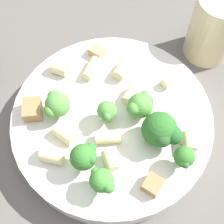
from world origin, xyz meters
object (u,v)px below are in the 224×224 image
object	(u,v)px
rigatoni_4	(111,160)
rigatoni_9	(131,95)
broccoli_floret_5	(140,105)
pasta_bowl	(112,121)
broccoli_floret_0	(102,181)
chicken_chunk_0	(32,109)
rigatoni_8	(60,68)
broccoli_floret_4	(184,158)
rigatoni_0	(91,68)
rigatoni_1	(172,82)
broccoli_floret_1	(109,113)
rigatoni_5	(108,137)
broccoli_floret_3	(84,157)
rigatoni_7	(122,69)
drinking_glass	(213,31)
rigatoni_2	(190,141)
rigatoni_6	(65,134)
rigatoni_3	(53,155)
chicken_chunk_2	(97,51)
broccoli_floret_6	(161,131)
broccoli_floret_2	(56,105)

from	to	relation	value
rigatoni_4	rigatoni_9	world-z (taller)	same
broccoli_floret_5	pasta_bowl	bearing A→B (deg)	64.38
broccoli_floret_0	broccoli_floret_5	bearing A→B (deg)	-58.25
chicken_chunk_0	broccoli_floret_5	bearing A→B (deg)	-122.97
rigatoni_8	broccoli_floret_4	bearing A→B (deg)	-163.85
rigatoni_0	rigatoni_9	world-z (taller)	rigatoni_9
rigatoni_1	chicken_chunk_0	world-z (taller)	chicken_chunk_0
pasta_bowl	rigatoni_9	size ratio (longest dim) A/B	10.34
broccoli_floret_0	rigatoni_9	world-z (taller)	broccoli_floret_0
broccoli_floret_5	rigatoni_0	size ratio (longest dim) A/B	1.16
broccoli_floret_5	rigatoni_9	xyz separation A→B (m)	(0.02, -0.00, -0.01)
broccoli_floret_1	rigatoni_0	world-z (taller)	broccoli_floret_1
rigatoni_0	rigatoni_5	bearing A→B (deg)	160.29
pasta_bowl	rigatoni_0	bearing A→B (deg)	-10.33
broccoli_floret_3	broccoli_floret_4	world-z (taller)	broccoli_floret_3
rigatoni_7	drinking_glass	distance (m)	0.14
rigatoni_2	rigatoni_6	world-z (taller)	rigatoni_2
rigatoni_8	chicken_chunk_0	distance (m)	0.06
broccoli_floret_5	drinking_glass	size ratio (longest dim) A/B	0.36
rigatoni_2	rigatoni_9	world-z (taller)	rigatoni_2
broccoli_floret_5	rigatoni_3	distance (m)	0.11
pasta_bowl	chicken_chunk_2	size ratio (longest dim) A/B	13.34
broccoli_floret_6	rigatoni_5	size ratio (longest dim) A/B	1.58
broccoli_floret_1	broccoli_floret_6	size ratio (longest dim) A/B	0.71
broccoli_floret_0	broccoli_floret_4	distance (m)	0.09
rigatoni_6	chicken_chunk_2	xyz separation A→B (m)	(0.08, -0.09, -0.00)
rigatoni_8	rigatoni_3	bearing A→B (deg)	147.93
pasta_bowl	rigatoni_3	xyz separation A→B (m)	(-0.01, 0.08, 0.02)
broccoli_floret_3	chicken_chunk_0	xyz separation A→B (m)	(0.09, 0.02, -0.02)
rigatoni_2	drinking_glass	world-z (taller)	drinking_glass
broccoli_floret_3	chicken_chunk_0	world-z (taller)	broccoli_floret_3
pasta_bowl	rigatoni_7	bearing A→B (deg)	-44.56
rigatoni_1	chicken_chunk_0	size ratio (longest dim) A/B	0.88
rigatoni_8	drinking_glass	xyz separation A→B (m)	(-0.06, -0.21, -0.00)
broccoli_floret_6	drinking_glass	world-z (taller)	drinking_glass
rigatoni_7	rigatoni_0	bearing A→B (deg)	53.87
broccoli_floret_1	rigatoni_4	distance (m)	0.05
broccoli_floret_0	broccoli_floret_5	distance (m)	0.10
rigatoni_9	drinking_glass	xyz separation A→B (m)	(0.02, -0.15, -0.00)
broccoli_floret_4	chicken_chunk_0	size ratio (longest dim) A/B	1.30
broccoli_floret_2	broccoli_floret_6	world-z (taller)	broccoli_floret_6
broccoli_floret_1	rigatoni_4	bearing A→B (deg)	149.77
broccoli_floret_6	chicken_chunk_2	size ratio (longest dim) A/B	2.46
broccoli_floret_4	drinking_glass	world-z (taller)	drinking_glass
broccoli_floret_0	rigatoni_7	size ratio (longest dim) A/B	1.42
broccoli_floret_0	rigatoni_2	world-z (taller)	broccoli_floret_0
pasta_bowl	rigatoni_7	xyz separation A→B (m)	(0.04, -0.04, 0.02)
broccoli_floret_5	rigatoni_3	size ratio (longest dim) A/B	1.31
rigatoni_4	rigatoni_8	world-z (taller)	same
rigatoni_4	rigatoni_6	size ratio (longest dim) A/B	0.88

